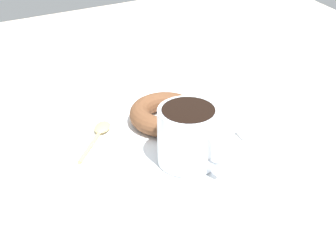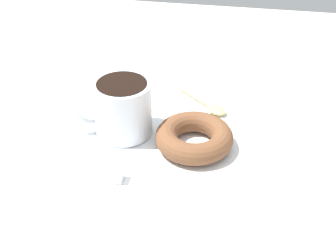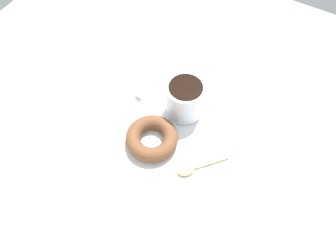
% 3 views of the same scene
% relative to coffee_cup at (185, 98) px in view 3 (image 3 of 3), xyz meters
% --- Properties ---
extents(ground_plane, '(1.20, 1.20, 0.02)m').
position_rel_coffee_cup_xyz_m(ground_plane, '(-0.03, -0.09, -0.06)').
color(ground_plane, beige).
extents(napkin, '(0.37, 0.37, 0.00)m').
position_rel_coffee_cup_xyz_m(napkin, '(-0.00, -0.07, -0.04)').
color(napkin, white).
rests_on(napkin, ground_plane).
extents(coffee_cup, '(0.09, 0.12, 0.08)m').
position_rel_coffee_cup_xyz_m(coffee_cup, '(0.00, 0.00, 0.00)').
color(coffee_cup, silver).
rests_on(coffee_cup, napkin).
extents(donut, '(0.11, 0.11, 0.03)m').
position_rel_coffee_cup_xyz_m(donut, '(-0.02, -0.11, -0.03)').
color(donut, brown).
rests_on(donut, napkin).
extents(spoon, '(0.09, 0.10, 0.01)m').
position_rel_coffee_cup_xyz_m(spoon, '(0.09, -0.13, -0.04)').
color(spoon, '#D8B772').
rests_on(spoon, napkin).
extents(sugar_cube, '(0.02, 0.02, 0.02)m').
position_rel_coffee_cup_xyz_m(sugar_cube, '(-0.11, -0.02, -0.03)').
color(sugar_cube, white).
rests_on(sugar_cube, napkin).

